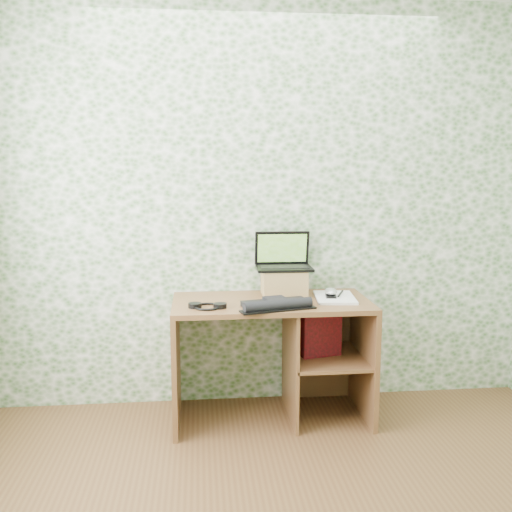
{
  "coord_description": "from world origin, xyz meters",
  "views": [
    {
      "loc": [
        -0.43,
        -1.92,
        1.56
      ],
      "look_at": [
        -0.1,
        1.39,
        1.04
      ],
      "focal_mm": 40.0,
      "sensor_mm": 36.0,
      "label": 1
    }
  ],
  "objects": [
    {
      "name": "wall_back",
      "position": [
        0.0,
        1.75,
        1.3
      ],
      "size": [
        3.5,
        0.0,
        3.5
      ],
      "primitive_type": "plane",
      "rotation": [
        1.57,
        0.0,
        0.0
      ],
      "color": "white",
      "rests_on": "ground"
    },
    {
      "name": "keyboard",
      "position": [
        0.01,
        1.26,
        0.77
      ],
      "size": [
        0.45,
        0.32,
        0.06
      ],
      "rotation": [
        0.0,
        0.0,
        0.24
      ],
      "color": "black",
      "rests_on": "desk"
    },
    {
      "name": "notepad",
      "position": [
        0.4,
        1.45,
        0.76
      ],
      "size": [
        0.27,
        0.36,
        0.02
      ],
      "primitive_type": "cube",
      "rotation": [
        0.0,
        0.0,
        -0.1
      ],
      "color": "silver",
      "rests_on": "desk"
    },
    {
      "name": "desk",
      "position": [
        0.08,
        1.47,
        0.48
      ],
      "size": [
        1.2,
        0.6,
        0.75
      ],
      "color": "brown",
      "rests_on": "floor"
    },
    {
      "name": "red_box",
      "position": [
        0.31,
        1.44,
        0.54
      ],
      "size": [
        0.26,
        0.13,
        0.3
      ],
      "primitive_type": "cube",
      "rotation": [
        0.0,
        0.0,
        0.21
      ],
      "color": "maroon",
      "rests_on": "desk"
    },
    {
      "name": "headphones",
      "position": [
        -0.39,
        1.3,
        0.76
      ],
      "size": [
        0.22,
        0.18,
        0.03
      ],
      "rotation": [
        0.0,
        0.0,
        -0.14
      ],
      "color": "black",
      "rests_on": "desk"
    },
    {
      "name": "mouse",
      "position": [
        0.37,
        1.44,
        0.79
      ],
      "size": [
        0.09,
        0.13,
        0.04
      ],
      "primitive_type": "ellipsoid",
      "rotation": [
        0.0,
        0.0,
        -0.15
      ],
      "color": "silver",
      "rests_on": "notepad"
    },
    {
      "name": "riser",
      "position": [
        0.1,
        1.58,
        0.83
      ],
      "size": [
        0.28,
        0.23,
        0.17
      ],
      "primitive_type": "cube",
      "rotation": [
        0.0,
        0.0,
        -0.02
      ],
      "color": "olive",
      "rests_on": "desk"
    },
    {
      "name": "laptop",
      "position": [
        0.1,
        1.62,
        0.97
      ],
      "size": [
        0.35,
        0.25,
        0.23
      ],
      "rotation": [
        0.0,
        0.0,
        -0.02
      ],
      "color": "black",
      "rests_on": "riser"
    },
    {
      "name": "pen",
      "position": [
        0.45,
        1.5,
        0.77
      ],
      "size": [
        0.07,
        0.16,
        0.01
      ],
      "primitive_type": "cylinder",
      "rotation": [
        1.57,
        0.0,
        -0.4
      ],
      "color": "black",
      "rests_on": "notepad"
    }
  ]
}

